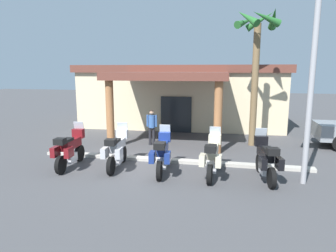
# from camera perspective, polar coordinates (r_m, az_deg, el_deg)

# --- Properties ---
(ground_plane) EXTENTS (80.00, 80.00, 0.00)m
(ground_plane) POSITION_cam_1_polar(r_m,az_deg,el_deg) (11.83, -4.55, -7.42)
(ground_plane) COLOR #424244
(motel_building) EXTENTS (13.21, 11.98, 3.91)m
(motel_building) POSITION_cam_1_polar(r_m,az_deg,el_deg) (20.86, 2.86, 6.04)
(motel_building) COLOR beige
(motel_building) RESTS_ON ground_plane
(motorcycle_maroon) EXTENTS (0.73, 2.21, 1.61)m
(motorcycle_maroon) POSITION_cam_1_polar(r_m,az_deg,el_deg) (11.99, -17.95, -4.20)
(motorcycle_maroon) COLOR black
(motorcycle_maroon) RESTS_ON ground_plane
(motorcycle_silver) EXTENTS (0.74, 2.21, 1.61)m
(motorcycle_silver) POSITION_cam_1_polar(r_m,az_deg,el_deg) (11.45, -9.59, -4.51)
(motorcycle_silver) COLOR black
(motorcycle_silver) RESTS_ON ground_plane
(motorcycle_blue) EXTENTS (0.76, 2.21, 1.61)m
(motorcycle_blue) POSITION_cam_1_polar(r_m,az_deg,el_deg) (10.79, -1.11, -5.29)
(motorcycle_blue) COLOR black
(motorcycle_blue) RESTS_ON ground_plane
(motorcycle_cream) EXTENTS (0.71, 2.21, 1.61)m
(motorcycle_cream) POSITION_cam_1_polar(r_m,az_deg,el_deg) (10.53, 8.32, -5.80)
(motorcycle_cream) COLOR black
(motorcycle_cream) RESTS_ON ground_plane
(motorcycle_black) EXTENTS (0.84, 2.20, 1.61)m
(motorcycle_black) POSITION_cam_1_polar(r_m,az_deg,el_deg) (10.65, 17.93, -6.03)
(motorcycle_black) COLOR black
(motorcycle_black) RESTS_ON ground_plane
(pedestrian) EXTENTS (0.53, 0.32, 1.74)m
(pedestrian) POSITION_cam_1_polar(r_m,az_deg,el_deg) (14.76, -3.06, 0.27)
(pedestrian) COLOR black
(pedestrian) RESTS_ON ground_plane
(palm_tree_near_portico) EXTENTS (2.09, 2.13, 6.42)m
(palm_tree_near_portico) POSITION_cam_1_polar(r_m,az_deg,el_deg) (15.06, 16.33, 14.05)
(palm_tree_near_portico) COLOR brown
(palm_tree_near_portico) RESTS_ON ground_plane
(roadside_sign) EXTENTS (1.40, 0.18, 6.93)m
(roadside_sign) POSITION_cam_1_polar(r_m,az_deg,el_deg) (10.41, 25.97, 14.97)
(roadside_sign) COLOR #99999E
(roadside_sign) RESTS_ON ground_plane
(curb_strip) EXTENTS (10.83, 0.36, 0.12)m
(curb_strip) POSITION_cam_1_polar(r_m,az_deg,el_deg) (12.24, 0.40, -6.47)
(curb_strip) COLOR #ADA89E
(curb_strip) RESTS_ON ground_plane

